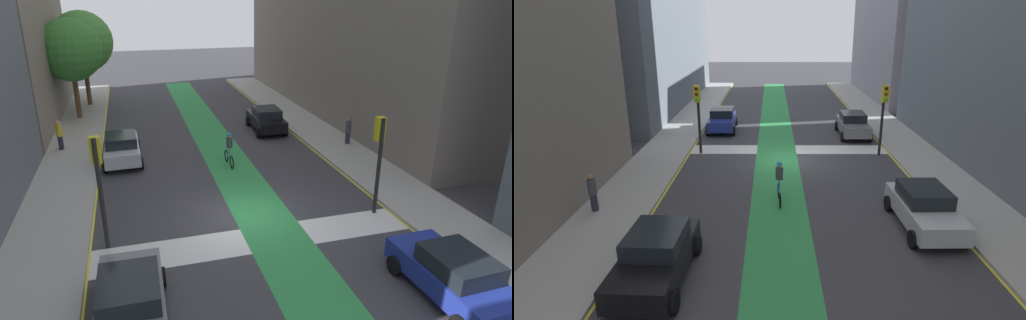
# 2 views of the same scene
# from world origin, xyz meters

# --- Properties ---
(ground_plane) EXTENTS (120.00, 120.00, 0.00)m
(ground_plane) POSITION_xyz_m (0.00, 0.00, 0.00)
(ground_plane) COLOR #38383D
(bike_lane_paint) EXTENTS (2.40, 60.00, 0.01)m
(bike_lane_paint) POSITION_xyz_m (0.75, 0.00, 0.00)
(bike_lane_paint) COLOR #2D8C47
(bike_lane_paint) RESTS_ON ground_plane
(crosswalk_band) EXTENTS (12.00, 1.80, 0.01)m
(crosswalk_band) POSITION_xyz_m (0.00, -2.00, 0.00)
(crosswalk_band) COLOR silver
(crosswalk_band) RESTS_ON ground_plane
(sidewalk_left) EXTENTS (3.00, 60.00, 0.15)m
(sidewalk_left) POSITION_xyz_m (-7.50, 0.00, 0.07)
(sidewalk_left) COLOR #9E9E99
(sidewalk_left) RESTS_ON ground_plane
(curb_stripe_left) EXTENTS (0.16, 60.00, 0.01)m
(curb_stripe_left) POSITION_xyz_m (-6.00, 0.00, 0.01)
(curb_stripe_left) COLOR yellow
(curb_stripe_left) RESTS_ON ground_plane
(sidewalk_right) EXTENTS (3.00, 60.00, 0.15)m
(sidewalk_right) POSITION_xyz_m (7.50, 0.00, 0.07)
(sidewalk_right) COLOR #9E9E99
(sidewalk_right) RESTS_ON ground_plane
(curb_stripe_right) EXTENTS (0.16, 60.00, 0.01)m
(curb_stripe_right) POSITION_xyz_m (6.00, 0.00, 0.01)
(curb_stripe_right) COLOR yellow
(curb_stripe_right) RESTS_ON ground_plane
(traffic_signal_near_right) EXTENTS (0.35, 0.52, 4.08)m
(traffic_signal_near_right) POSITION_xyz_m (5.31, -1.17, 2.87)
(traffic_signal_near_right) COLOR black
(traffic_signal_near_right) RESTS_ON ground_plane
(traffic_signal_near_left) EXTENTS (0.35, 0.52, 4.14)m
(traffic_signal_near_left) POSITION_xyz_m (-5.35, -0.89, 2.91)
(traffic_signal_near_left) COLOR black
(traffic_signal_near_left) RESTS_ON ground_plane
(car_blue_right_near) EXTENTS (2.11, 4.25, 1.57)m
(car_blue_right_near) POSITION_xyz_m (4.63, -6.80, 0.80)
(car_blue_right_near) COLOR navy
(car_blue_right_near) RESTS_ON ground_plane
(car_grey_left_near) EXTENTS (2.09, 4.23, 1.57)m
(car_grey_left_near) POSITION_xyz_m (-4.58, -5.34, 0.80)
(car_grey_left_near) COLOR slate
(car_grey_left_near) RESTS_ON ground_plane
(car_black_right_far) EXTENTS (2.16, 4.27, 1.57)m
(car_black_right_far) POSITION_xyz_m (4.52, 11.27, 0.80)
(car_black_right_far) COLOR black
(car_black_right_far) RESTS_ON ground_plane
(car_silver_left_far) EXTENTS (2.09, 4.23, 1.57)m
(car_silver_left_far) POSITION_xyz_m (-4.77, 7.90, 0.80)
(car_silver_left_far) COLOR #B2B7BF
(car_silver_left_far) RESTS_ON ground_plane
(cyclist_in_lane) EXTENTS (0.32, 1.73, 1.86)m
(cyclist_in_lane) POSITION_xyz_m (0.71, 5.67, 0.97)
(cyclist_in_lane) COLOR black
(cyclist_in_lane) RESTS_ON ground_plane
(pedestrian_sidewalk_right_a) EXTENTS (0.34, 0.34, 1.57)m
(pedestrian_sidewalk_right_a) POSITION_xyz_m (8.28, 6.88, 0.94)
(pedestrian_sidewalk_right_a) COLOR #262638
(pedestrian_sidewalk_right_a) RESTS_ON sidewalk_right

